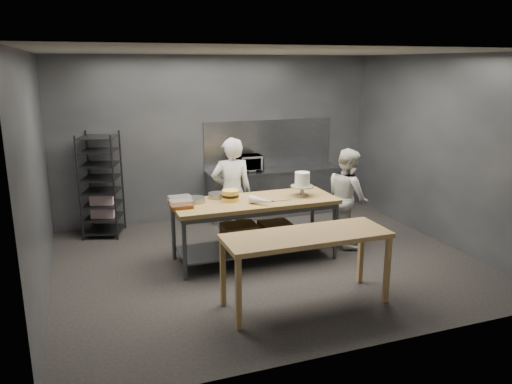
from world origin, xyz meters
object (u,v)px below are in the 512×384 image
at_px(chef_behind, 232,193).
at_px(near_counter, 306,241).
at_px(layer_cake, 231,196).
at_px(speed_rack, 102,186).
at_px(chef_right, 348,197).
at_px(work_table, 255,222).
at_px(frosted_cake_stand, 302,181).
at_px(microwave, 247,163).

bearing_deg(chef_behind, near_counter, 104.73).
distance_m(chef_behind, layer_cake, 0.65).
height_order(speed_rack, chef_right, speed_rack).
bearing_deg(chef_behind, work_table, 111.77).
distance_m(work_table, frosted_cake_stand, 0.93).
bearing_deg(frosted_cake_stand, chef_right, 9.27).
bearing_deg(layer_cake, frosted_cake_stand, -5.21).
bearing_deg(microwave, speed_rack, -178.25).
height_order(chef_behind, chef_right, chef_behind).
xyz_separation_m(speed_rack, layer_cake, (1.69, -1.86, 0.14)).
xyz_separation_m(work_table, microwave, (0.57, 1.99, 0.48)).
relative_size(speed_rack, chef_right, 1.12).
distance_m(chef_behind, microwave, 1.53).
relative_size(work_table, chef_behind, 1.37).
bearing_deg(chef_behind, chef_right, 171.09).
relative_size(work_table, frosted_cake_stand, 6.61).
bearing_deg(chef_right, work_table, 97.03).
height_order(work_table, near_counter, work_table).
relative_size(microwave, layer_cake, 2.21).
bearing_deg(speed_rack, chef_behind, -33.60).
height_order(chef_behind, layer_cake, chef_behind).
xyz_separation_m(chef_right, frosted_cake_stand, (-0.87, -0.14, 0.36)).
relative_size(near_counter, layer_cake, 8.14).
relative_size(chef_right, layer_cake, 6.37).
xyz_separation_m(speed_rack, frosted_cake_stand, (2.78, -1.96, 0.29)).
bearing_deg(frosted_cake_stand, microwave, 94.70).
distance_m(near_counter, speed_rack, 4.09).
bearing_deg(chef_right, microwave, 32.43).
distance_m(work_table, chef_behind, 0.74).
bearing_deg(layer_cake, near_counter, -74.96).
bearing_deg(microwave, work_table, -105.87).
relative_size(work_table, speed_rack, 1.37).
bearing_deg(speed_rack, chef_right, -26.50).
bearing_deg(frosted_cake_stand, speed_rack, 144.78).
height_order(near_counter, microwave, microwave).
xyz_separation_m(chef_right, layer_cake, (-1.96, -0.04, 0.22)).
xyz_separation_m(speed_rack, chef_behind, (1.90, -1.26, 0.02)).
height_order(chef_right, layer_cake, chef_right).
bearing_deg(speed_rack, frosted_cake_stand, -35.22).
bearing_deg(chef_right, chef_behind, 76.04).
relative_size(near_counter, chef_right, 1.28).
height_order(near_counter, speed_rack, speed_rack).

